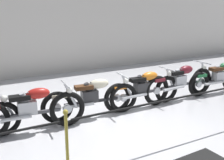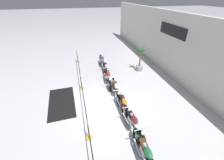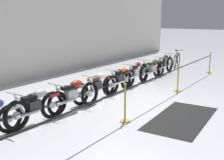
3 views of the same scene
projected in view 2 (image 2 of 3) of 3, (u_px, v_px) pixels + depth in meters
The scene contains 14 objects.
ground_plane at pixel (108, 105), 8.00m from camera, with size 120.00×120.00×0.00m, color silver.
back_wall at pixel (200, 59), 8.04m from camera, with size 28.00×0.29×4.20m.
motorcycle_blue_0 at pixel (102, 62), 11.78m from camera, with size 2.25×0.62×0.97m.
motorcycle_silver_1 at pixel (106, 69), 10.69m from camera, with size 2.22×0.62×0.93m.
motorcycle_red_2 at pixel (108, 77), 9.59m from camera, with size 2.28×0.62×0.96m.
motorcycle_cream_3 at pixel (116, 89), 8.45m from camera, with size 2.30×0.62×0.94m.
motorcycle_orange_4 at pixel (123, 105), 7.28m from camera, with size 2.19×0.62×0.94m.
motorcycle_maroon_5 at pixel (132, 122), 6.27m from camera, with size 2.42×0.62×0.96m.
motorcycle_green_6 at pixel (145, 154), 5.06m from camera, with size 2.28×0.62×0.93m.
potted_palm_left_of_row at pixel (140, 59), 11.10m from camera, with size 1.09×0.95×2.07m.
stanchion_far_left at pixel (81, 82), 8.59m from camera, with size 12.55×0.28×1.05m.
stanchion_mid_left at pixel (81, 84), 9.16m from camera, with size 0.28×0.28×1.05m.
stanchion_mid_right at pixel (89, 132), 5.97m from camera, with size 0.28×0.28×1.05m.
floor_banner at pixel (62, 102), 8.18m from camera, with size 2.82×1.36×0.01m, color black.
Camera 2 is at (6.11, -1.32, 5.17)m, focal length 24.00 mm.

